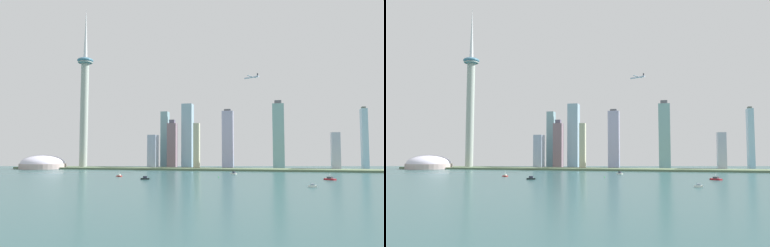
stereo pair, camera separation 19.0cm
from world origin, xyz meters
TOP-DOWN VIEW (x-y plane):
  - ground_plane at (0.00, 0.00)m, footprint 6000.00×6000.00m
  - waterfront_pier at (0.00, 447.50)m, footprint 846.89×73.56m
  - observation_tower at (-273.25, 453.53)m, footprint 37.09×37.09m
  - stadium_dome at (-355.50, 422.51)m, footprint 101.64×101.64m
  - skyscraper_0 at (350.87, 549.53)m, footprint 12.58×21.79m
  - skyscraper_1 at (-73.51, 499.50)m, footprint 20.84×17.16m
  - skyscraper_2 at (53.06, 520.03)m, footprint 25.20×17.92m
  - skyscraper_3 at (280.32, 481.56)m, footprint 17.16×19.38m
  - skyscraper_4 at (166.43, 524.29)m, footprint 25.34×24.02m
  - skyscraper_5 at (-6.77, 457.15)m, footprint 12.60×12.55m
  - skyscraper_6 at (-45.12, 534.35)m, footprint 24.96×25.66m
  - skyscraper_7 at (-113.61, 480.38)m, footprint 19.72×24.08m
  - skyscraper_8 at (-101.61, 534.52)m, footprint 17.45×18.80m
  - boat_0 at (89.62, 309.48)m, footprint 11.97×12.77m
  - boat_1 at (231.59, 207.27)m, footprint 15.91×15.45m
  - boat_2 at (-76.49, 208.54)m, footprint 9.65×6.65m
  - boat_3 at (198.44, 92.65)m, footprint 9.15×4.45m
  - boat_4 at (-16.92, 159.92)m, footprint 12.67×4.82m
  - channel_buoy_0 at (76.18, 222.67)m, footprint 1.51×1.51m
  - airplane at (114.43, 421.55)m, footprint 31.32×29.68m

SIDE VIEW (x-z plane):
  - ground_plane at x=0.00m, z-range 0.00..0.00m
  - channel_buoy_0 at x=76.18m, z-range 0.00..1.86m
  - boat_2 at x=-76.49m, z-range -3.49..6.30m
  - boat_3 at x=198.44m, z-range -0.49..3.49m
  - boat_1 at x=231.59m, z-range -2.69..5.93m
  - boat_0 at x=89.62m, z-range -0.68..4.06m
  - boat_4 at x=-16.92m, z-range -0.66..4.11m
  - waterfront_pier at x=0.00m, z-range 0.00..3.85m
  - stadium_dome at x=-355.50m, z-range -9.24..29.76m
  - skyscraper_7 at x=-113.61m, z-range 0.00..76.69m
  - skyscraper_3 at x=280.32m, z-range 0.00..78.20m
  - skyscraper_5 at x=-6.77m, z-range 0.00..100.21m
  - skyscraper_1 at x=-73.51m, z-range -2.63..109.90m
  - skyscraper_2 at x=53.06m, z-range -1.44..134.89m
  - skyscraper_0 at x=350.87m, z-range -1.36..136.29m
  - skyscraper_8 at x=-101.61m, z-range 0.00..135.40m
  - skyscraper_4 at x=166.43m, z-range -2.40..151.24m
  - skyscraper_6 at x=-45.12m, z-range 0.00..152.59m
  - observation_tower at x=-273.25m, z-range -21.64..356.16m
  - airplane at x=114.43m, z-range 184.99..193.09m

